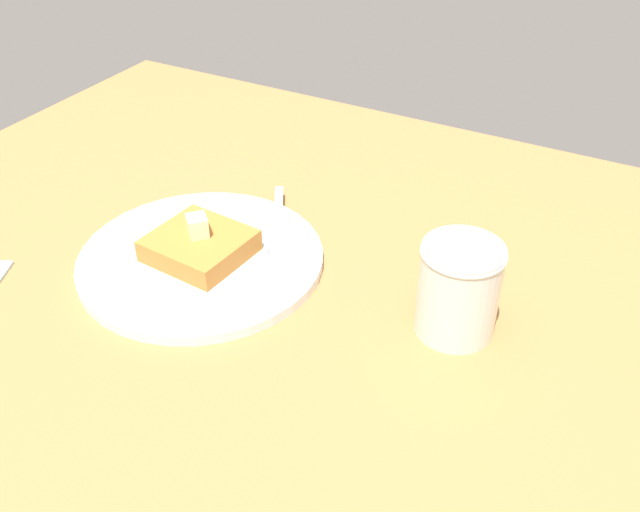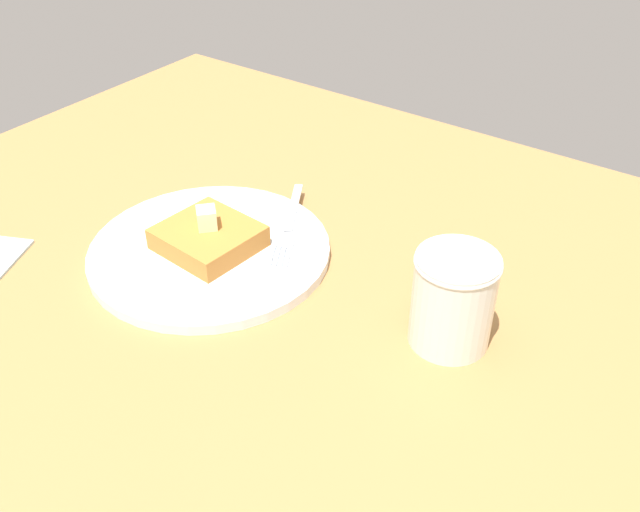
% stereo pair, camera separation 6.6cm
% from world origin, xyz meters
% --- Properties ---
extents(table_surface, '(0.91, 0.91, 0.03)m').
position_xyz_m(table_surface, '(0.00, 0.00, 0.01)').
color(table_surface, '#9A6D3D').
rests_on(table_surface, ground).
extents(plate, '(0.25, 0.25, 0.01)m').
position_xyz_m(plate, '(0.03, 0.03, 0.03)').
color(plate, silver).
rests_on(plate, table_surface).
extents(toast_slice_center, '(0.09, 0.10, 0.02)m').
position_xyz_m(toast_slice_center, '(0.03, 0.03, 0.05)').
color(toast_slice_center, '#B26F2E').
rests_on(toast_slice_center, plate).
extents(butter_pat_primary, '(0.03, 0.03, 0.02)m').
position_xyz_m(butter_pat_primary, '(0.03, 0.03, 0.07)').
color(butter_pat_primary, '#EFE8B5').
rests_on(butter_pat_primary, toast_slice_center).
extents(fork, '(0.15, 0.09, 0.00)m').
position_xyz_m(fork, '(0.10, -0.02, 0.04)').
color(fork, silver).
rests_on(fork, plate).
extents(syrup_jar, '(0.07, 0.07, 0.09)m').
position_xyz_m(syrup_jar, '(0.06, -0.23, 0.07)').
color(syrup_jar, '#4B1A0D').
rests_on(syrup_jar, table_surface).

